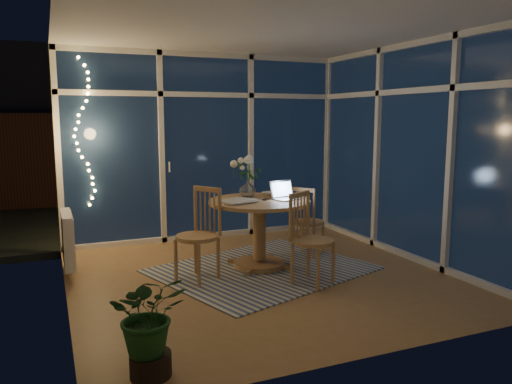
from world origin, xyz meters
TOP-DOWN VIEW (x-y plane):
  - floor at (0.00, 0.00)m, footprint 4.00×4.00m
  - ceiling at (0.00, 0.00)m, footprint 4.00×4.00m
  - wall_back at (0.00, 2.00)m, footprint 4.00×0.04m
  - wall_front at (0.00, -2.00)m, footprint 4.00×0.04m
  - wall_left at (-2.00, 0.00)m, footprint 0.04×4.00m
  - wall_right at (2.00, 0.00)m, footprint 0.04×4.00m
  - window_wall_back at (0.00, 1.96)m, footprint 4.00×0.10m
  - window_wall_right at (1.96, 0.00)m, footprint 0.10×4.00m
  - radiator at (-1.94, 0.90)m, footprint 0.10×0.70m
  - fairy_lights at (-1.65, 1.88)m, footprint 0.24×0.10m
  - garden_patio at (0.50, 5.00)m, footprint 12.00×6.00m
  - garden_fence at (0.00, 5.50)m, footprint 11.00×0.08m
  - neighbour_roof at (0.30, 8.50)m, footprint 7.00×3.00m
  - garden_shrubs at (-0.80, 3.40)m, footprint 0.90×0.90m
  - rug at (0.10, 0.22)m, footprint 2.67×2.39m
  - dining_table at (0.10, 0.32)m, footprint 1.46×1.46m
  - chair_left at (-0.69, 0.14)m, footprint 0.64×0.64m
  - chair_right at (0.87, 0.57)m, footprint 0.57×0.57m
  - chair_front at (0.37, -0.44)m, footprint 0.61×0.61m
  - laptop at (0.42, 0.24)m, footprint 0.36×0.33m
  - flower_vase at (0.06, 0.58)m, footprint 0.26×0.26m
  - bowl at (0.35, 0.60)m, footprint 0.19×0.19m
  - newspapers at (-0.17, 0.30)m, footprint 0.47×0.43m
  - phone at (0.17, 0.31)m, footprint 0.11×0.10m
  - potted_plant at (-1.54, -1.65)m, footprint 0.58×0.51m

SIDE VIEW (x-z plane):
  - garden_patio at x=0.50m, z-range -0.11..-0.01m
  - floor at x=0.00m, z-range 0.00..0.00m
  - rug at x=0.10m, z-range 0.00..0.01m
  - potted_plant at x=-1.54m, z-range 0.00..0.76m
  - dining_table at x=0.10m, z-range 0.00..0.79m
  - radiator at x=-1.94m, z-range 0.11..0.69m
  - chair_right at x=0.87m, z-range 0.00..0.89m
  - garden_shrubs at x=-0.80m, z-range 0.00..0.90m
  - chair_front at x=0.37m, z-range 0.00..0.97m
  - chair_left at x=-0.69m, z-range 0.00..1.00m
  - phone at x=0.17m, z-range 0.79..0.80m
  - newspapers at x=-0.17m, z-range 0.79..0.81m
  - bowl at x=0.35m, z-range 0.79..0.83m
  - flower_vase at x=0.06m, z-range 0.79..1.00m
  - garden_fence at x=0.00m, z-range 0.00..1.80m
  - laptop at x=0.42m, z-range 0.79..1.02m
  - wall_back at x=0.00m, z-range 0.00..2.60m
  - wall_front at x=0.00m, z-range 0.00..2.60m
  - wall_left at x=-2.00m, z-range 0.00..2.60m
  - wall_right at x=2.00m, z-range 0.00..2.60m
  - window_wall_back at x=0.00m, z-range 0.00..2.60m
  - window_wall_right at x=1.96m, z-range 0.00..2.60m
  - fairy_lights at x=-1.65m, z-range 0.60..2.45m
  - neighbour_roof at x=0.30m, z-range 1.10..3.30m
  - ceiling at x=0.00m, z-range 2.60..2.60m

